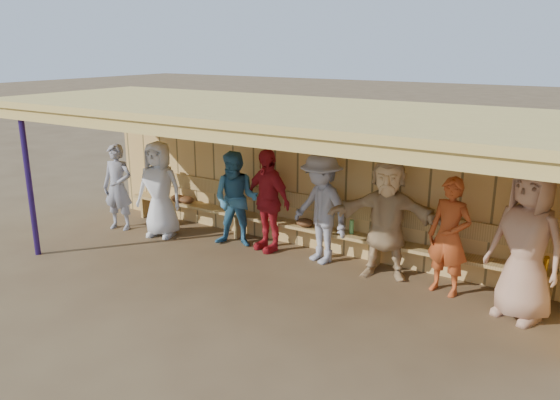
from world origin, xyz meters
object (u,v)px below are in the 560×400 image
object	(u,v)px
player_b	(159,189)
player_f	(386,218)
player_d	(267,200)
bench	(305,220)
player_c	(236,199)
player_g	(449,237)
player_a	(118,187)
player_e	(321,209)
player_h	(527,244)

from	to	relation	value
player_b	player_f	distance (m)	4.09
player_d	bench	bearing A→B (deg)	45.45
player_c	player_g	bearing A→B (deg)	-17.58
player_c	bench	bearing A→B (deg)	3.23
player_b	bench	xyz separation A→B (m)	(2.54, 0.74, -0.33)
player_a	bench	bearing A→B (deg)	-0.65
player_d	player_c	bearing A→B (deg)	-151.80
player_b	player_e	xyz separation A→B (m)	(3.00, 0.43, 0.01)
player_d	player_e	distance (m)	1.00
player_a	player_h	distance (m)	6.91
player_e	player_c	bearing A→B (deg)	-155.18
player_e	player_d	bearing A→B (deg)	-159.63
player_a	player_h	bearing A→B (deg)	-12.63
player_g	bench	xyz separation A→B (m)	(-2.46, 0.39, -0.29)
player_d	player_h	bearing A→B (deg)	11.54
player_b	player_e	distance (m)	3.03
player_a	player_c	world-z (taller)	player_c
player_e	player_b	bearing A→B (deg)	-151.42
player_d	bench	size ratio (longest dim) A/B	0.23
player_a	bench	size ratio (longest dim) A/B	0.21
player_g	bench	world-z (taller)	player_g
player_f	player_h	xyz separation A→B (m)	(1.92, -0.30, 0.08)
player_g	player_h	bearing A→B (deg)	-0.29
player_a	player_d	bearing A→B (deg)	-3.81
player_h	player_c	bearing A→B (deg)	-160.44
player_a	player_e	bearing A→B (deg)	-6.58
player_b	bench	bearing A→B (deg)	0.03
player_b	player_d	xyz separation A→B (m)	(2.00, 0.43, -0.00)
player_f	player_e	bearing A→B (deg)	165.56
player_d	player_g	size ratio (longest dim) A/B	1.05
bench	player_c	bearing A→B (deg)	-158.62
player_c	bench	xyz separation A→B (m)	(1.09, 0.43, -0.29)
player_g	player_f	bearing A→B (deg)	-173.24
player_g	player_h	xyz separation A→B (m)	(0.99, -0.22, 0.16)
player_b	player_f	size ratio (longest dim) A/B	0.95
player_a	player_c	distance (m)	2.41
player_a	player_g	distance (m)	5.94
player_b	player_d	size ratio (longest dim) A/B	1.00
player_c	player_g	world-z (taller)	player_g
player_b	player_c	world-z (taller)	player_b
player_d	player_b	bearing A→B (deg)	-151.96
player_b	player_g	bearing A→B (deg)	-12.21
player_a	bench	world-z (taller)	player_a
player_c	player_e	size ratio (longest dim) A/B	0.93
player_c	player_g	xyz separation A→B (m)	(3.55, 0.04, 0.00)
player_h	player_e	bearing A→B (deg)	-163.90
player_e	player_h	xyz separation A→B (m)	(2.99, -0.30, 0.10)
player_c	player_d	xyz separation A→B (m)	(0.55, 0.12, 0.04)
player_g	player_e	bearing A→B (deg)	-170.44
player_b	player_e	bearing A→B (deg)	-7.97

